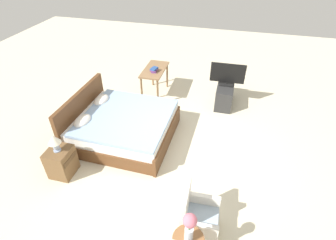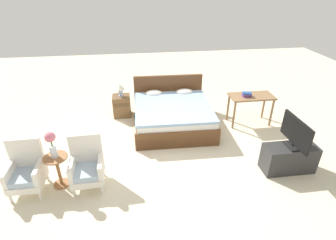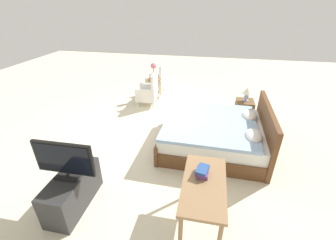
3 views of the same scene
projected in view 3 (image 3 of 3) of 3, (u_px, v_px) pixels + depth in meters
ground_plane at (163, 136)px, 4.96m from camera, size 16.00×16.00×0.00m
bed at (215, 134)px, 4.49m from camera, size 1.86×2.01×0.96m
armchair_by_window_left at (157, 81)px, 7.15m from camera, size 0.54×0.54×0.92m
armchair_by_window_right at (149, 92)px, 6.29m from camera, size 0.56×0.56×0.92m
side_table at (154, 86)px, 6.71m from camera, size 0.40×0.40×0.60m
flower_vase at (154, 69)px, 6.47m from camera, size 0.17×0.17×0.48m
nightstand at (244, 111)px, 5.45m from camera, size 0.44×0.41×0.55m
table_lamp at (247, 92)px, 5.21m from camera, size 0.22×0.22×0.33m
tv_stand at (73, 191)px, 3.20m from camera, size 0.96×0.40×0.53m
tv_flatscreen at (64, 160)px, 2.94m from camera, size 0.20×0.82×0.56m
vanity_desk at (204, 190)px, 2.73m from camera, size 1.04×0.52×0.74m
book_stack at (202, 171)px, 2.78m from camera, size 0.23×0.18×0.10m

